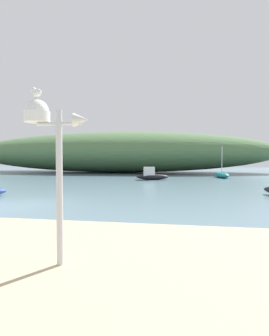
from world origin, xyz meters
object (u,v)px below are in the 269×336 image
(mast_structure, at_px, (46,130))
(seagull_on_radar, at_px, (36,92))
(sailboat_west_reach, at_px, (222,175))
(motorboat_outer_mooring, at_px, (151,175))

(mast_structure, xyz_separation_m, seagull_on_radar, (-0.20, 0.01, 0.71))
(mast_structure, distance_m, sailboat_west_reach, 28.52)
(mast_structure, relative_size, seagull_on_radar, 9.14)
(sailboat_west_reach, distance_m, motorboat_outer_mooring, 8.84)
(mast_structure, xyz_separation_m, motorboat_outer_mooring, (-0.51, 23.15, -2.23))
(sailboat_west_reach, relative_size, motorboat_outer_mooring, 1.20)
(seagull_on_radar, xyz_separation_m, motorboat_outer_mooring, (-0.31, 23.14, -2.95))
(sailboat_west_reach, bearing_deg, motorboat_outer_mooring, -150.45)
(motorboat_outer_mooring, bearing_deg, seagull_on_radar, -89.23)
(seagull_on_radar, bearing_deg, motorboat_outer_mooring, 90.77)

